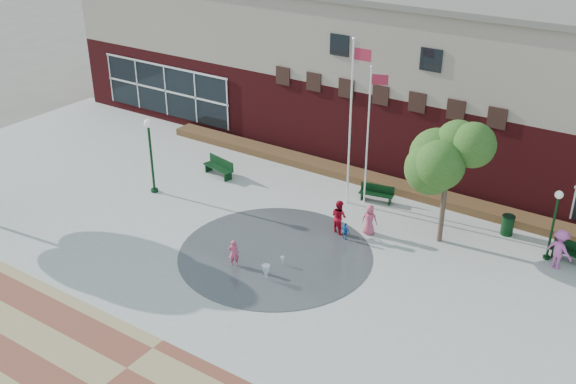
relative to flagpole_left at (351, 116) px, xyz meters
The scene contains 21 objects.
ground 10.07m from the flagpole_left, 91.62° to the right, with size 120.00×120.00×0.00m, color #666056.
plaza_concrete 6.76m from the flagpole_left, 92.93° to the right, with size 46.00×18.00×0.01m, color #A8A8A0.
splash_pad 7.53m from the flagpole_left, 92.44° to the right, with size 8.40×8.40×0.01m, color #383A3D.
library_building 8.54m from the flagpole_left, 91.70° to the left, with size 44.40×10.40×9.20m.
flower_bed 5.32m from the flagpole_left, 95.45° to the left, with size 26.00×1.20×0.40m, color maroon.
flagpole_left is the anchor object (origin of this frame).
flagpole_right 1.13m from the flagpole_left, 40.26° to the left, with size 0.81×0.36×6.98m.
lamp_left 10.13m from the flagpole_left, 153.42° to the right, with size 0.42×0.42×3.96m.
lamp_right 9.96m from the flagpole_left, ahead, with size 0.34×0.34×3.25m.
bench_left 8.56m from the flagpole_left, behind, with size 2.04×0.96×0.99m.
bench_mid 4.57m from the flagpole_left, 40.80° to the left, with size 1.77×0.81×0.86m.
bench_right 11.41m from the flagpole_left, ahead, with size 1.83×0.73×0.89m.
trash_can 8.69m from the flagpole_left, ahead, with size 0.58×0.58×0.96m.
tree_mid 5.33m from the flagpole_left, 10.09° to the right, with size 3.23×3.23×5.46m.
water_jet_a 9.07m from the flagpole_left, 85.77° to the right, with size 0.34×0.34×0.66m, color white.
water_jet_b 8.00m from the flagpole_left, 85.54° to the right, with size 0.17×0.17×0.39m, color white.
child_splash 8.70m from the flagpole_left, 98.78° to the right, with size 0.44×0.29×1.22m, color #D5476A.
adult_red 4.83m from the flagpole_left, 68.82° to the right, with size 0.79×0.62×1.63m, color #AF0A1E.
adult_pink 4.98m from the flagpole_left, 42.73° to the right, with size 0.71×0.46×1.45m, color #CC4A66.
child_blue 5.52m from the flagpole_left, 62.60° to the right, with size 0.51×0.21×0.87m, color blue.
person_bench 10.80m from the flagpole_left, ahead, with size 1.16×0.66×1.79m, color #D358B2.
Camera 1 is at (14.32, -17.36, 15.45)m, focal length 42.00 mm.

